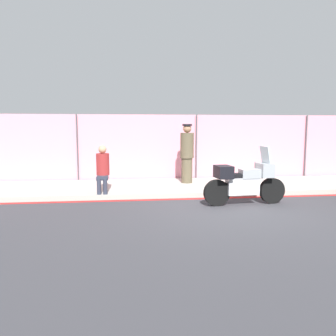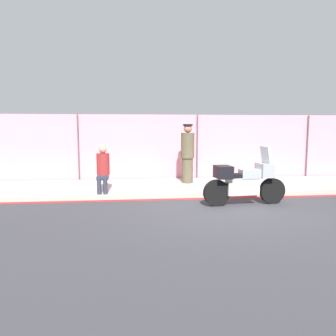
{
  "view_description": "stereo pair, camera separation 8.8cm",
  "coord_description": "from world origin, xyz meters",
  "views": [
    {
      "loc": [
        -2.35,
        -7.18,
        1.86
      ],
      "look_at": [
        -1.33,
        1.27,
        0.84
      ],
      "focal_mm": 35.0,
      "sensor_mm": 36.0,
      "label": 1
    },
    {
      "loc": [
        -2.26,
        -7.19,
        1.86
      ],
      "look_at": [
        -1.33,
        1.27,
        0.84
      ],
      "focal_mm": 35.0,
      "sensor_mm": 36.0,
      "label": 2
    }
  ],
  "objects": [
    {
      "name": "ground_plane",
      "position": [
        0.0,
        0.0,
        0.0
      ],
      "size": [
        120.0,
        120.0,
        0.0
      ],
      "primitive_type": "plane",
      "color": "#38383D"
    },
    {
      "name": "sidewalk",
      "position": [
        0.0,
        2.71,
        0.07
      ],
      "size": [
        30.18,
        2.71,
        0.14
      ],
      "color": "#ADA89E",
      "rests_on": "ground_plane"
    },
    {
      "name": "curb_paint_stripe",
      "position": [
        0.0,
        1.26,
        0.0
      ],
      "size": [
        30.18,
        0.18,
        0.01
      ],
      "color": "red",
      "rests_on": "ground_plane"
    },
    {
      "name": "storefront_fence",
      "position": [
        -0.0,
        4.16,
        1.17
      ],
      "size": [
        28.67,
        0.17,
        2.34
      ],
      "color": "pink",
      "rests_on": "ground_plane"
    },
    {
      "name": "motorcycle",
      "position": [
        0.46,
        0.46,
        0.58
      ],
      "size": [
        2.1,
        0.6,
        1.44
      ],
      "rotation": [
        0.0,
        0.0,
        0.08
      ],
      "color": "black",
      "rests_on": "ground_plane"
    },
    {
      "name": "officer_standing",
      "position": [
        -0.51,
        3.06,
        1.09
      ],
      "size": [
        0.43,
        0.43,
        1.87
      ],
      "color": "brown",
      "rests_on": "sidewalk"
    },
    {
      "name": "person_seated_on_curb",
      "position": [
        -3.06,
        1.81,
        0.84
      ],
      "size": [
        0.35,
        0.65,
        1.27
      ],
      "color": "#2D3342",
      "rests_on": "sidewalk"
    }
  ]
}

